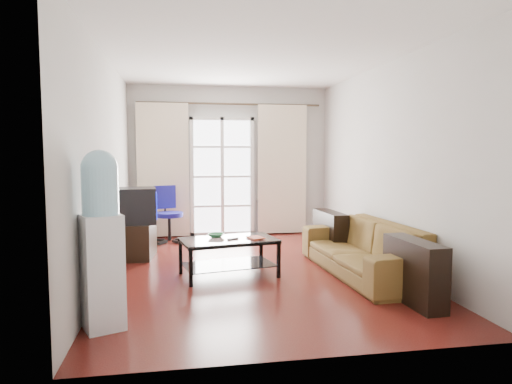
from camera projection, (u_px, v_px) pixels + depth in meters
floor at (254, 270)px, 5.91m from camera, size 5.20×5.20×0.00m
ceiling at (253, 57)px, 5.67m from camera, size 5.20×5.20×0.00m
wall_back at (230, 161)px, 8.34m from camera, size 3.60×0.02×2.70m
wall_front at (314, 176)px, 3.24m from camera, size 3.60×0.02×2.70m
wall_left at (106, 166)px, 5.48m from camera, size 0.02×5.20×2.70m
wall_right at (386, 165)px, 6.09m from camera, size 0.02×5.20×2.70m
french_door at (222, 177)px, 8.28m from camera, size 1.16×0.06×2.15m
curtain_rod at (230, 104)px, 8.15m from camera, size 3.30×0.04×0.04m
curtain_left at (163, 170)px, 8.03m from camera, size 0.90×0.07×2.35m
curtain_right at (282, 169)px, 8.40m from camera, size 0.90×0.07×2.35m
radiator at (274, 216)px, 8.47m from camera, size 0.64×0.12×0.64m
sofa at (364, 248)px, 5.67m from camera, size 2.31×1.09×0.65m
coffee_table at (229, 252)px, 5.58m from camera, size 1.24×0.85×0.46m
bowl at (216, 235)px, 5.67m from camera, size 0.34×0.34×0.05m
book at (250, 238)px, 5.54m from camera, size 0.29×0.32×0.02m
remote at (233, 239)px, 5.52m from camera, size 0.15×0.11×0.02m
tv_stand at (137, 240)px, 6.56m from camera, size 0.53×0.74×0.51m
crt_tv at (136, 205)px, 6.50m from camera, size 0.59×0.58×0.50m
task_chair at (169, 225)px, 7.72m from camera, size 0.83×0.83×0.95m
water_cooler at (102, 236)px, 3.86m from camera, size 0.41×0.41×1.54m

